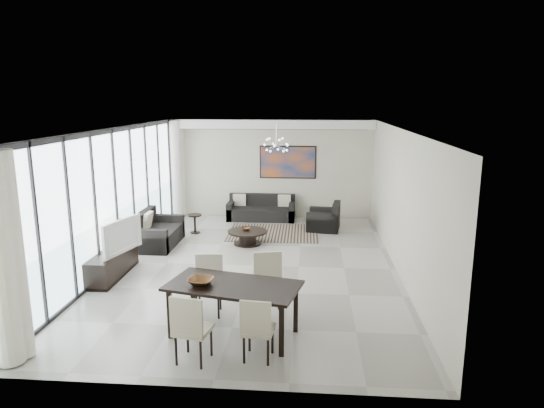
# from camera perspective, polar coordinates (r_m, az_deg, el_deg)

# --- Properties ---
(room_shell) EXTENTS (6.00, 9.00, 2.90)m
(room_shell) POSITION_cam_1_polar(r_m,az_deg,el_deg) (10.02, 0.40, 0.51)
(room_shell) COLOR #A8A39B
(room_shell) RESTS_ON ground
(window_wall) EXTENTS (0.37, 8.95, 2.90)m
(window_wall) POSITION_cam_1_polar(r_m,az_deg,el_deg) (10.78, -17.47, 0.87)
(window_wall) COLOR silver
(window_wall) RESTS_ON floor
(soffit) EXTENTS (5.98, 0.40, 0.26)m
(soffit) POSITION_cam_1_polar(r_m,az_deg,el_deg) (14.15, -0.18, 9.37)
(soffit) COLOR white
(soffit) RESTS_ON room_shell
(painting) EXTENTS (1.68, 0.04, 0.98)m
(painting) POSITION_cam_1_polar(r_m,az_deg,el_deg) (14.39, 1.87, 4.93)
(painting) COLOR #BA5219
(painting) RESTS_ON room_shell
(chandelier) EXTENTS (0.66, 0.66, 0.71)m
(chandelier) POSITION_cam_1_polar(r_m,az_deg,el_deg) (12.37, 0.51, 6.99)
(chandelier) COLOR silver
(chandelier) RESTS_ON room_shell
(rug) EXTENTS (2.38, 1.85, 0.01)m
(rug) POSITION_cam_1_polar(r_m,az_deg,el_deg) (12.91, 0.15, -3.39)
(rug) COLOR black
(rug) RESTS_ON floor
(coffee_table) EXTENTS (0.97, 0.97, 0.34)m
(coffee_table) POSITION_cam_1_polar(r_m,az_deg,el_deg) (11.90, -2.90, -3.84)
(coffee_table) COLOR black
(coffee_table) RESTS_ON floor
(bowl_coffee) EXTENTS (0.22, 0.22, 0.06)m
(bowl_coffee) POSITION_cam_1_polar(r_m,az_deg,el_deg) (11.91, -3.07, -2.94)
(bowl_coffee) COLOR brown
(bowl_coffee) RESTS_ON coffee_table
(sofa_main) EXTENTS (1.97, 0.80, 0.71)m
(sofa_main) POSITION_cam_1_polar(r_m,az_deg,el_deg) (14.30, -1.26, -0.85)
(sofa_main) COLOR black
(sofa_main) RESTS_ON floor
(loveseat) EXTENTS (0.91, 1.62, 0.81)m
(loveseat) POSITION_cam_1_polar(r_m,az_deg,el_deg) (12.12, -13.51, -3.46)
(loveseat) COLOR black
(loveseat) RESTS_ON floor
(armchair) EXTENTS (0.95, 0.99, 0.75)m
(armchair) POSITION_cam_1_polar(r_m,az_deg,el_deg) (13.24, 6.24, -1.93)
(armchair) COLOR black
(armchair) RESTS_ON floor
(side_table) EXTENTS (0.37, 0.37, 0.51)m
(side_table) POSITION_cam_1_polar(r_m,az_deg,el_deg) (12.98, -9.07, -1.95)
(side_table) COLOR black
(side_table) RESTS_ON floor
(tv_console) EXTENTS (0.47, 1.68, 0.52)m
(tv_console) POSITION_cam_1_polar(r_m,az_deg,el_deg) (10.29, -18.30, -6.67)
(tv_console) COLOR black
(tv_console) RESTS_ON floor
(television) EXTENTS (0.45, 1.16, 0.67)m
(television) POSITION_cam_1_polar(r_m,az_deg,el_deg) (10.04, -17.74, -3.56)
(television) COLOR gray
(television) RESTS_ON tv_console
(dining_table) EXTENTS (2.11, 1.39, 0.81)m
(dining_table) POSITION_cam_1_polar(r_m,az_deg,el_deg) (7.33, -4.58, -10.01)
(dining_table) COLOR black
(dining_table) RESTS_ON floor
(dining_chair_sw) EXTENTS (0.53, 0.53, 0.99)m
(dining_chair_sw) POSITION_cam_1_polar(r_m,az_deg,el_deg) (6.70, -9.62, -13.85)
(dining_chair_sw) COLOR beige
(dining_chair_sw) RESTS_ON floor
(dining_chair_se) EXTENTS (0.46, 0.46, 0.92)m
(dining_chair_se) POSITION_cam_1_polar(r_m,az_deg,el_deg) (6.69, -1.78, -14.13)
(dining_chair_se) COLOR beige
(dining_chair_se) RESTS_ON floor
(dining_chair_nw) EXTENTS (0.49, 0.49, 0.98)m
(dining_chair_nw) POSITION_cam_1_polar(r_m,az_deg,el_deg) (8.18, -7.44, -8.85)
(dining_chair_nw) COLOR beige
(dining_chair_nw) RESTS_ON floor
(dining_chair_ne) EXTENTS (0.55, 0.55, 1.02)m
(dining_chair_ne) POSITION_cam_1_polar(r_m,az_deg,el_deg) (8.08, -0.42, -8.82)
(dining_chair_ne) COLOR beige
(dining_chair_ne) RESTS_ON floor
(bowl_dining) EXTENTS (0.42, 0.42, 0.09)m
(bowl_dining) POSITION_cam_1_polar(r_m,az_deg,el_deg) (7.34, -8.39, -8.99)
(bowl_dining) COLOR brown
(bowl_dining) RESTS_ON dining_table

